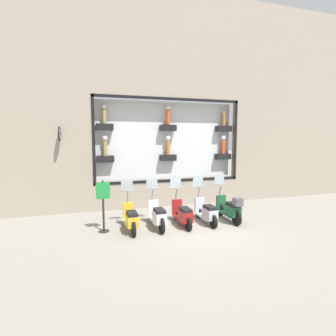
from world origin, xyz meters
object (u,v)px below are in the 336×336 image
object	(u,v)px
scooter_red_2	(183,214)
scooter_yellow_4	(131,218)
shop_sign_post	(103,204)
scooter_silver_1	(207,212)
scooter_white_3	(157,216)
scooter_green_0	(230,209)

from	to	relation	value
scooter_red_2	scooter_yellow_4	xyz separation A→B (m)	(0.00, 1.85, 0.01)
shop_sign_post	scooter_silver_1	bearing A→B (deg)	-92.87
scooter_white_3	scooter_yellow_4	size ratio (longest dim) A/B	1.01
scooter_white_3	scooter_yellow_4	xyz separation A→B (m)	(-0.01, 0.92, -0.02)
scooter_green_0	scooter_red_2	distance (m)	1.85
scooter_white_3	shop_sign_post	distance (m)	1.87
scooter_silver_1	scooter_yellow_4	size ratio (longest dim) A/B	1.00
scooter_white_3	scooter_red_2	bearing A→B (deg)	-90.41
scooter_yellow_4	scooter_white_3	bearing A→B (deg)	-89.68
scooter_white_3	scooter_silver_1	bearing A→B (deg)	-90.11
scooter_green_0	shop_sign_post	size ratio (longest dim) A/B	1.06
scooter_silver_1	scooter_white_3	size ratio (longest dim) A/B	0.99
scooter_red_2	scooter_yellow_4	world-z (taller)	scooter_red_2
scooter_green_0	shop_sign_post	distance (m)	4.60
scooter_green_0	scooter_silver_1	distance (m)	0.93
scooter_silver_1	scooter_red_2	distance (m)	0.92
scooter_silver_1	scooter_green_0	bearing A→B (deg)	-93.19
scooter_red_2	scooter_yellow_4	size ratio (longest dim) A/B	1.00
scooter_silver_1	shop_sign_post	world-z (taller)	shop_sign_post
scooter_green_0	scooter_yellow_4	distance (m)	3.70
scooter_red_2	scooter_yellow_4	distance (m)	1.85
scooter_green_0	scooter_white_3	xyz separation A→B (m)	(0.05, 2.77, -0.05)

